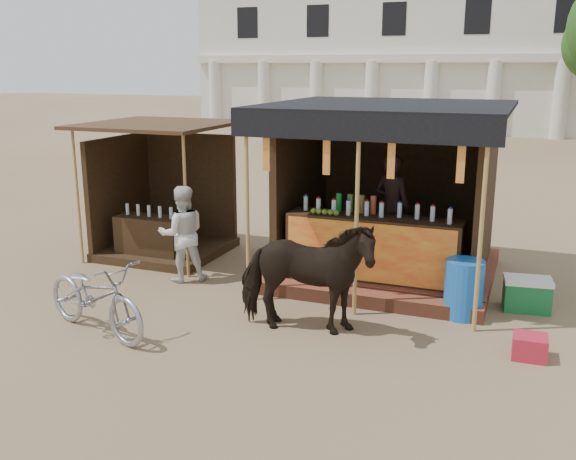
# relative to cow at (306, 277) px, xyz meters

# --- Properties ---
(ground) EXTENTS (120.00, 120.00, 0.00)m
(ground) POSITION_rel_cow_xyz_m (-0.58, -0.72, -0.75)
(ground) COLOR #846B4C
(ground) RESTS_ON ground
(main_stall) EXTENTS (3.60, 3.61, 2.78)m
(main_stall) POSITION_rel_cow_xyz_m (0.42, 2.64, 0.28)
(main_stall) COLOR brown
(main_stall) RESTS_ON ground
(secondary_stall) EXTENTS (2.40, 2.40, 2.38)m
(secondary_stall) POSITION_rel_cow_xyz_m (-3.75, 2.51, 0.10)
(secondary_stall) COLOR #362513
(secondary_stall) RESTS_ON ground
(cow) EXTENTS (1.89, 1.09, 1.51)m
(cow) POSITION_rel_cow_xyz_m (0.00, 0.00, 0.00)
(cow) COLOR black
(cow) RESTS_ON ground
(motorbike) EXTENTS (2.01, 1.21, 1.00)m
(motorbike) POSITION_rel_cow_xyz_m (-2.48, -0.98, -0.25)
(motorbike) COLOR #9A9AA3
(motorbike) RESTS_ON ground
(bystander) EXTENTS (0.94, 0.90, 1.53)m
(bystander) POSITION_rel_cow_xyz_m (-2.51, 1.26, 0.01)
(bystander) COLOR silver
(bystander) RESTS_ON ground
(blue_barrel) EXTENTS (0.64, 0.64, 0.80)m
(blue_barrel) POSITION_rel_cow_xyz_m (1.82, 1.28, -0.35)
(blue_barrel) COLOR blue
(blue_barrel) RESTS_ON ground
(red_crate) EXTENTS (0.40, 0.37, 0.28)m
(red_crate) POSITION_rel_cow_xyz_m (2.71, 0.25, -0.61)
(red_crate) COLOR #A61B2C
(red_crate) RESTS_ON ground
(cooler) EXTENTS (0.69, 0.52, 0.46)m
(cooler) POSITION_rel_cow_xyz_m (2.63, 1.88, -0.52)
(cooler) COLOR #176A33
(cooler) RESTS_ON ground
(background_building) EXTENTS (26.00, 7.45, 8.18)m
(background_building) POSITION_rel_cow_xyz_m (-2.58, 29.22, 3.23)
(background_building) COLOR silver
(background_building) RESTS_ON ground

